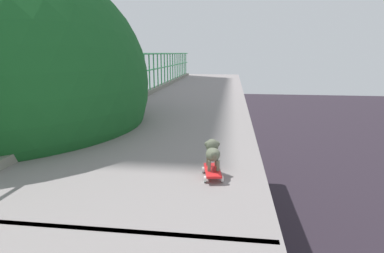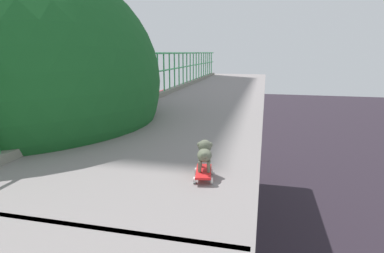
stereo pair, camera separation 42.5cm
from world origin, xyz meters
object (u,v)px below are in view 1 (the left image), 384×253
object	(u,v)px
car_yellow_cab_fifth	(75,224)
car_blue_sixth	(49,179)
small_dog	(213,151)
city_bus	(131,111)
car_white_seventh	(129,161)
toy_skateboard	(212,171)

from	to	relation	value
car_yellow_cab_fifth	car_blue_sixth	bearing A→B (deg)	131.45
car_yellow_cab_fifth	small_dog	world-z (taller)	small_dog
car_blue_sixth	city_bus	xyz separation A→B (m)	(-0.06, 14.99, 1.23)
car_blue_sixth	city_bus	distance (m)	15.04
car_blue_sixth	car_white_seventh	world-z (taller)	car_blue_sixth
car_white_seventh	small_dog	world-z (taller)	small_dog
car_white_seventh	city_bus	xyz separation A→B (m)	(-3.62, 11.46, 1.24)
car_yellow_cab_fifth	car_blue_sixth	distance (m)	5.71
car_blue_sixth	car_white_seventh	distance (m)	5.02
car_white_seventh	small_dog	distance (m)	17.95
car_white_seventh	small_dog	size ratio (longest dim) A/B	13.01
car_yellow_cab_fifth	car_blue_sixth	size ratio (longest dim) A/B	0.95
car_yellow_cab_fifth	car_white_seventh	world-z (taller)	car_yellow_cab_fifth
car_yellow_cab_fifth	toy_skateboard	bearing A→B (deg)	-51.69
car_blue_sixth	city_bus	size ratio (longest dim) A/B	0.40
small_dog	car_white_seventh	bearing A→B (deg)	112.41
car_white_seventh	toy_skateboard	world-z (taller)	toy_skateboard
car_yellow_cab_fifth	toy_skateboard	world-z (taller)	toy_skateboard
toy_skateboard	small_dog	bearing A→B (deg)	94.30
city_bus	small_dog	size ratio (longest dim) A/B	30.16
small_dog	car_blue_sixth	bearing A→B (deg)	129.60
car_white_seventh	toy_skateboard	bearing A→B (deg)	-67.67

